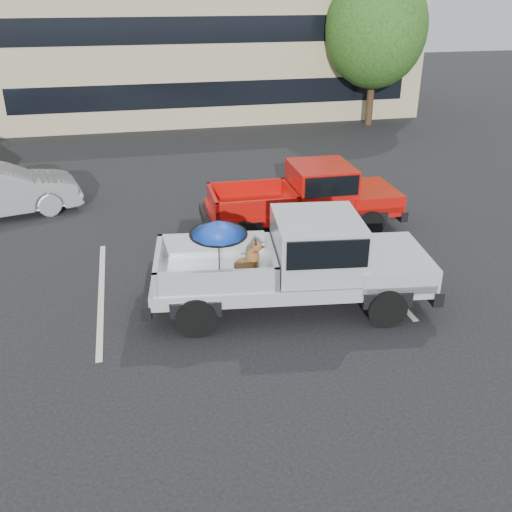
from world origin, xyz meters
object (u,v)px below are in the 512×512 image
object	(u,v)px
tree_right	(376,29)
silver_pickup	(305,258)
red_pickup	(315,194)
tree_back	(266,16)

from	to	relation	value
tree_right	silver_pickup	distance (m)	17.59
silver_pickup	red_pickup	bearing A→B (deg)	76.48
tree_right	red_pickup	distance (m)	13.60
tree_back	silver_pickup	world-z (taller)	tree_back
tree_right	silver_pickup	size ratio (longest dim) A/B	1.15
red_pickup	silver_pickup	bearing A→B (deg)	-109.96
tree_right	tree_back	bearing A→B (deg)	110.56
tree_back	silver_pickup	xyz separation A→B (m)	(-4.95, -23.37, -3.36)
tree_right	red_pickup	world-z (taller)	tree_right
tree_right	tree_back	xyz separation A→B (m)	(-3.00, 8.00, 0.20)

